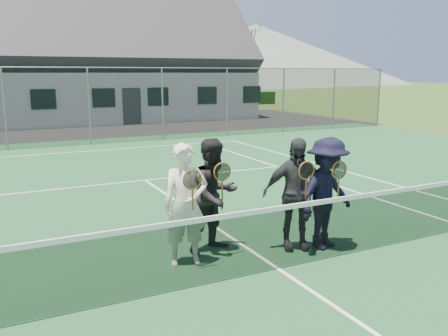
{
  "coord_description": "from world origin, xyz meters",
  "views": [
    {
      "loc": [
        -3.56,
        -5.4,
        2.81
      ],
      "look_at": [
        -0.12,
        1.5,
        1.25
      ],
      "focal_mm": 38.0,
      "sensor_mm": 36.0,
      "label": 1
    }
  ],
  "objects_px": {
    "tennis_net": "(278,235)",
    "player_a": "(186,205)",
    "clubhouse": "(120,53)",
    "player_b": "(215,195)",
    "player_c": "(295,194)",
    "player_d": "(327,193)"
  },
  "relations": [
    {
      "from": "tennis_net",
      "to": "player_a",
      "type": "xyz_separation_m",
      "value": [
        -1.1,
        0.8,
        0.38
      ]
    },
    {
      "from": "tennis_net",
      "to": "clubhouse",
      "type": "bearing_deg",
      "value": 80.54
    },
    {
      "from": "player_a",
      "to": "clubhouse",
      "type": "bearing_deg",
      "value": 77.61
    },
    {
      "from": "player_b",
      "to": "player_c",
      "type": "xyz_separation_m",
      "value": [
        1.19,
        -0.48,
        0.0
      ]
    },
    {
      "from": "tennis_net",
      "to": "player_d",
      "type": "bearing_deg",
      "value": 18.96
    },
    {
      "from": "player_b",
      "to": "player_d",
      "type": "distance_m",
      "value": 1.79
    },
    {
      "from": "clubhouse",
      "to": "player_c",
      "type": "height_order",
      "value": "clubhouse"
    },
    {
      "from": "player_a",
      "to": "player_d",
      "type": "height_order",
      "value": "same"
    },
    {
      "from": "clubhouse",
      "to": "player_d",
      "type": "relative_size",
      "value": 8.67
    },
    {
      "from": "clubhouse",
      "to": "player_c",
      "type": "distance_m",
      "value": 23.83
    },
    {
      "from": "tennis_net",
      "to": "player_c",
      "type": "height_order",
      "value": "player_c"
    },
    {
      "from": "player_a",
      "to": "tennis_net",
      "type": "bearing_deg",
      "value": -35.95
    },
    {
      "from": "player_b",
      "to": "player_d",
      "type": "bearing_deg",
      "value": -22.49
    },
    {
      "from": "clubhouse",
      "to": "player_b",
      "type": "distance_m",
      "value": 23.55
    },
    {
      "from": "tennis_net",
      "to": "player_d",
      "type": "height_order",
      "value": "player_d"
    },
    {
      "from": "clubhouse",
      "to": "player_a",
      "type": "xyz_separation_m",
      "value": [
        -5.1,
        -23.2,
        -3.07
      ]
    },
    {
      "from": "player_a",
      "to": "player_c",
      "type": "distance_m",
      "value": 1.8
    },
    {
      "from": "player_d",
      "to": "player_c",
      "type": "bearing_deg",
      "value": 156.71
    },
    {
      "from": "clubhouse",
      "to": "player_d",
      "type": "distance_m",
      "value": 23.97
    },
    {
      "from": "player_a",
      "to": "player_b",
      "type": "relative_size",
      "value": 1.0
    },
    {
      "from": "clubhouse",
      "to": "player_b",
      "type": "xyz_separation_m",
      "value": [
        -4.49,
        -22.92,
        -3.07
      ]
    },
    {
      "from": "clubhouse",
      "to": "player_d",
      "type": "height_order",
      "value": "clubhouse"
    }
  ]
}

